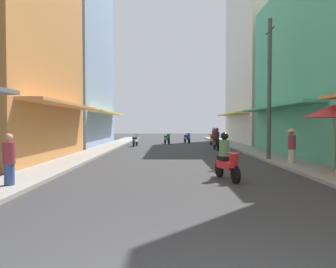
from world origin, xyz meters
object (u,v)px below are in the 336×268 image
object	(u,v)px
motorbike_orange	(213,137)
pedestrian_foreground	(291,144)
motorbike_red	(226,159)
vendor_umbrella	(333,111)
motorbike_green	(167,139)
motorbike_black	(216,140)
motorbike_white	(135,140)
motorbike_blue	(187,138)
utility_pole	(269,89)
pedestrian_far	(9,162)

from	to	relation	value
motorbike_orange	pedestrian_foreground	size ratio (longest dim) A/B	1.07
motorbike_orange	motorbike_red	bearing A→B (deg)	-96.50
motorbike_red	vendor_umbrella	world-z (taller)	vendor_umbrella
motorbike_orange	motorbike_green	distance (m)	4.50
motorbike_black	motorbike_white	xyz separation A→B (m)	(-6.12, 3.98, -0.20)
motorbike_red	vendor_umbrella	bearing A→B (deg)	12.84
motorbike_black	pedestrian_foreground	size ratio (longest dim) A/B	1.08
motorbike_orange	motorbike_blue	xyz separation A→B (m)	(-2.02, 3.61, -0.20)
motorbike_orange	pedestrian_foreground	world-z (taller)	pedestrian_foreground
motorbike_black	pedestrian_foreground	distance (m)	8.82
motorbike_blue	vendor_umbrella	bearing A→B (deg)	-78.38
pedestrian_foreground	utility_pole	bearing A→B (deg)	103.00
motorbike_orange	pedestrian_far	world-z (taller)	pedestrian_far
motorbike_green	vendor_umbrella	size ratio (longest dim) A/B	0.70
pedestrian_far	motorbike_white	bearing A→B (deg)	84.23
motorbike_white	motorbike_blue	bearing A→B (deg)	44.28
pedestrian_far	vendor_umbrella	world-z (taller)	vendor_umbrella
motorbike_red	pedestrian_foreground	bearing A→B (deg)	45.79
motorbike_green	utility_pole	bearing A→B (deg)	-69.43
motorbike_red	pedestrian_foreground	xyz separation A→B (m)	(3.54, 3.63, 0.24)
motorbike_red	motorbike_black	world-z (taller)	same
motorbike_green	utility_pole	xyz separation A→B (m)	(5.12, -13.65, 3.10)
motorbike_green	vendor_umbrella	distance (m)	19.29
motorbike_black	utility_pole	size ratio (longest dim) A/B	0.26
motorbike_orange	pedestrian_foreground	bearing A→B (deg)	-83.20
motorbike_orange	pedestrian_far	bearing A→B (deg)	-114.30
motorbike_blue	pedestrian_far	world-z (taller)	pedestrian_far
motorbike_black	pedestrian_far	xyz separation A→B (m)	(-7.91, -13.71, 0.08)
motorbike_black	vendor_umbrella	world-z (taller)	vendor_umbrella
vendor_umbrella	pedestrian_far	bearing A→B (deg)	-166.93
utility_pole	motorbike_white	bearing A→B (deg)	125.92
pedestrian_far	vendor_umbrella	size ratio (longest dim) A/B	0.63
pedestrian_far	pedestrian_foreground	bearing A→B (deg)	27.30
motorbike_black	pedestrian_far	world-z (taller)	pedestrian_far
motorbike_green	pedestrian_far	world-z (taller)	pedestrian_far
motorbike_black	vendor_umbrella	bearing A→B (deg)	-77.61
motorbike_orange	vendor_umbrella	bearing A→B (deg)	-82.82
motorbike_orange	motorbike_green	world-z (taller)	motorbike_orange
motorbike_orange	vendor_umbrella	xyz separation A→B (m)	(2.03, -16.12, 1.60)
pedestrian_foreground	pedestrian_far	xyz separation A→B (m)	(-9.96, -5.14, -0.16)
motorbike_red	motorbike_green	bearing A→B (deg)	96.01
motorbike_green	motorbike_white	distance (m)	3.95
motorbike_black	pedestrian_far	bearing A→B (deg)	-119.99
motorbike_green	pedestrian_foreground	bearing A→B (deg)	-70.31
vendor_umbrella	motorbike_red	bearing A→B (deg)	-167.16
motorbike_orange	vendor_umbrella	size ratio (longest dim) A/B	0.71
motorbike_red	motorbike_white	bearing A→B (deg)	105.98
motorbike_blue	motorbike_black	bearing A→B (deg)	-79.43
motorbike_black	vendor_umbrella	distance (m)	11.68
vendor_umbrella	motorbike_blue	bearing A→B (deg)	101.62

